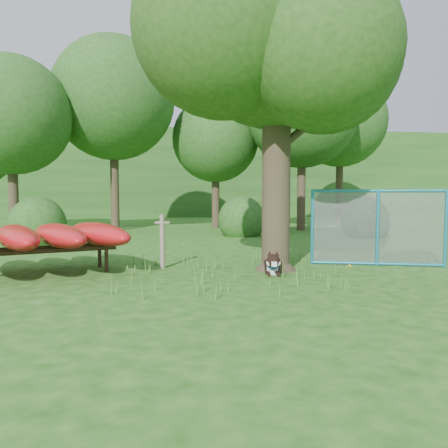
{
  "coord_description": "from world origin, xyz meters",
  "views": [
    {
      "loc": [
        -1.02,
        -7.3,
        1.6
      ],
      "look_at": [
        0.2,
        1.2,
        1.0
      ],
      "focal_mm": 35.0,
      "sensor_mm": 36.0,
      "label": 1
    }
  ],
  "objects": [
    {
      "name": "bg_tree_d",
      "position": [
        5.0,
        11.0,
        5.08
      ],
      "size": [
        4.8,
        4.8,
        7.5
      ],
      "color": "#32281B",
      "rests_on": "ground"
    },
    {
      "name": "fence_section",
      "position": [
        3.7,
        1.7,
        0.85
      ],
      "size": [
        2.8,
        0.93,
        2.83
      ],
      "rotation": [
        0.0,
        0.0,
        -0.3
      ],
      "color": "teal",
      "rests_on": "ground"
    },
    {
      "name": "bg_tree_c",
      "position": [
        1.5,
        13.0,
        4.11
      ],
      "size": [
        4.0,
        4.0,
        6.12
      ],
      "color": "#32281B",
      "rests_on": "ground"
    },
    {
      "name": "ground",
      "position": [
        0.0,
        0.0,
        0.0
      ],
      "size": [
        80.0,
        80.0,
        0.0
      ],
      "primitive_type": "plane",
      "color": "#194D0F",
      "rests_on": "ground"
    },
    {
      "name": "wooden_post",
      "position": [
        -1.01,
        2.06,
        0.61
      ],
      "size": [
        0.31,
        0.11,
        1.16
      ],
      "rotation": [
        0.0,
        0.0,
        -0.0
      ],
      "color": "#6B6350",
      "rests_on": "ground"
    },
    {
      "name": "wooded_hillside",
      "position": [
        0.0,
        28.0,
        3.0
      ],
      "size": [
        80.0,
        12.0,
        6.0
      ],
      "primitive_type": "cube",
      "color": "#1E4C18",
      "rests_on": "ground"
    },
    {
      "name": "shrub_left",
      "position": [
        -5.0,
        7.5,
        0.0
      ],
      "size": [
        1.8,
        1.8,
        1.8
      ],
      "primitive_type": "sphere",
      "color": "#1E4C18",
      "rests_on": "ground"
    },
    {
      "name": "bg_tree_a",
      "position": [
        -6.5,
        10.0,
        4.48
      ],
      "size": [
        4.4,
        4.4,
        6.7
      ],
      "color": "#32281B",
      "rests_on": "ground"
    },
    {
      "name": "shrub_mid",
      "position": [
        2.0,
        9.0,
        0.0
      ],
      "size": [
        1.8,
        1.8,
        1.8
      ],
      "primitive_type": "sphere",
      "color": "#1E4C18",
      "rests_on": "ground"
    },
    {
      "name": "bg_tree_e",
      "position": [
        8.0,
        14.0,
        5.23
      ],
      "size": [
        4.6,
        4.6,
        7.55
      ],
      "color": "#32281B",
      "rests_on": "ground"
    },
    {
      "name": "wildflower_clump",
      "position": [
        2.6,
        0.7,
        0.17
      ],
      "size": [
        0.1,
        0.09,
        0.22
      ],
      "rotation": [
        0.0,
        0.0,
        0.42
      ],
      "color": "#477F29",
      "rests_on": "ground"
    },
    {
      "name": "bg_tree_b",
      "position": [
        -3.0,
        12.0,
        5.61
      ],
      "size": [
        5.2,
        5.2,
        8.22
      ],
      "color": "#32281B",
      "rests_on": "ground"
    },
    {
      "name": "kayak_rack",
      "position": [
        -3.43,
        1.68,
        0.76
      ],
      "size": [
        4.03,
        3.62,
        0.99
      ],
      "rotation": [
        0.0,
        0.0,
        0.34
      ],
      "color": "black",
      "rests_on": "ground"
    },
    {
      "name": "shrub_right",
      "position": [
        6.5,
        8.0,
        0.0
      ],
      "size": [
        1.8,
        1.8,
        1.8
      ],
      "primitive_type": "sphere",
      "color": "#1E4C18",
      "rests_on": "ground"
    },
    {
      "name": "oak_tree",
      "position": [
        1.3,
        1.56,
        4.88
      ],
      "size": [
        5.8,
        5.07,
        7.31
      ],
      "rotation": [
        0.0,
        0.0,
        0.05
      ],
      "color": "#32281B",
      "rests_on": "ground"
    },
    {
      "name": "husky_dog",
      "position": [
        1.16,
        1.15,
        0.18
      ],
      "size": [
        0.4,
        1.12,
        0.5
      ],
      "rotation": [
        0.0,
        0.0,
        -0.15
      ],
      "color": "black",
      "rests_on": "ground"
    }
  ]
}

